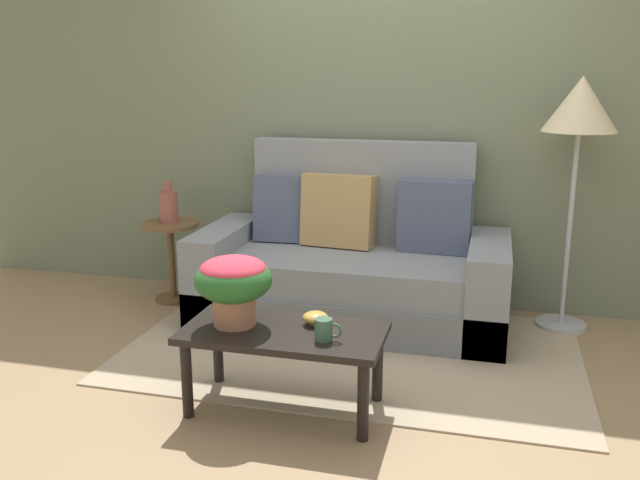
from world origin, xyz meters
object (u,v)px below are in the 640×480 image
at_px(potted_plant, 233,281).
at_px(coffee_mug, 324,330).
at_px(coffee_table, 284,341).
at_px(side_table, 171,247).
at_px(table_vase, 169,206).
at_px(floor_lamp, 580,116).
at_px(snack_bowl, 315,318).
at_px(couch, 353,268).

height_order(potted_plant, coffee_mug, potted_plant).
xyz_separation_m(coffee_table, potted_plant, (-0.25, 0.00, 0.28)).
distance_m(side_table, table_vase, 0.29).
height_order(floor_lamp, table_vase, floor_lamp).
distance_m(floor_lamp, potted_plant, 2.30).
bearing_deg(side_table, snack_bowl, -41.67).
bearing_deg(table_vase, coffee_table, -46.70).
xyz_separation_m(coffee_table, floor_lamp, (1.38, 1.47, 0.98)).
height_order(side_table, snack_bowl, side_table).
bearing_deg(potted_plant, table_vase, 127.14).
height_order(side_table, coffee_mug, side_table).
height_order(coffee_table, coffee_mug, coffee_mug).
xyz_separation_m(side_table, snack_bowl, (1.37, -1.22, 0.05)).
bearing_deg(floor_lamp, potted_plant, -138.04).
xyz_separation_m(potted_plant, snack_bowl, (0.37, 0.10, -0.18)).
height_order(side_table, floor_lamp, floor_lamp).
height_order(coffee_table, floor_lamp, floor_lamp).
bearing_deg(snack_bowl, coffee_mug, -63.14).
bearing_deg(table_vase, floor_lamp, 3.19).
xyz_separation_m(couch, coffee_mug, (0.16, -1.38, 0.12)).
bearing_deg(couch, floor_lamp, 7.22).
height_order(snack_bowl, table_vase, table_vase).
bearing_deg(floor_lamp, coffee_mug, -127.06).
bearing_deg(couch, side_table, 179.04).
bearing_deg(side_table, coffee_mug, -43.72).
bearing_deg(potted_plant, snack_bowl, 14.48).
xyz_separation_m(couch, potted_plant, (-0.31, -1.30, 0.28)).
distance_m(coffee_mug, snack_bowl, 0.20).
bearing_deg(coffee_mug, table_vase, 136.29).
relative_size(coffee_table, potted_plant, 2.58).
relative_size(couch, floor_lamp, 1.26).
bearing_deg(potted_plant, floor_lamp, 41.96).
distance_m(potted_plant, coffee_mug, 0.50).
height_order(floor_lamp, coffee_mug, floor_lamp).
bearing_deg(coffee_mug, floor_lamp, 52.94).
distance_m(couch, floor_lamp, 1.66).
relative_size(couch, coffee_mug, 15.48).
bearing_deg(couch, coffee_mug, -83.44).
bearing_deg(coffee_table, table_vase, 133.30).
relative_size(coffee_table, snack_bowl, 7.76).
bearing_deg(snack_bowl, floor_lamp, 47.48).
relative_size(side_table, potted_plant, 1.54).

